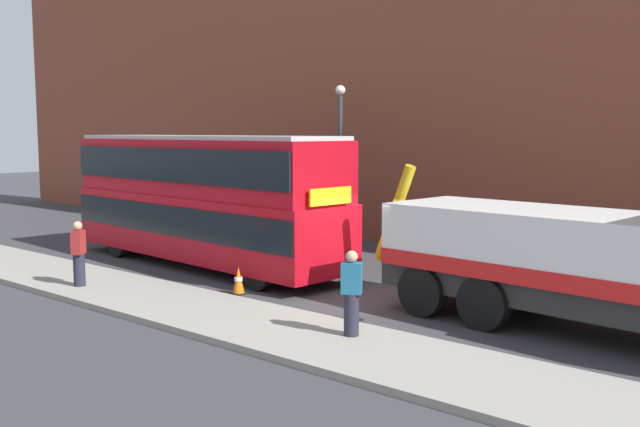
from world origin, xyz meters
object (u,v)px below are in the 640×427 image
double_decker_bus (202,195)px  traffic_cone_near_bus (239,281)px  street_lamp (340,151)px  recovery_tow_truck (611,254)px  pedestrian_onlooker (79,254)px  traffic_cone_midway (352,306)px  pedestrian_bystander (351,294)px

double_decker_bus → traffic_cone_near_bus: size_ratio=15.52×
double_decker_bus → street_lamp: street_lamp is taller
recovery_tow_truck → pedestrian_onlooker: recovery_tow_truck is taller
pedestrian_onlooker → traffic_cone_near_bus: bearing=-0.2°
recovery_tow_truck → street_lamp: size_ratio=1.75×
pedestrian_onlooker → recovery_tow_truck: bearing=-15.9°
double_decker_bus → street_lamp: size_ratio=1.92×
traffic_cone_midway → double_decker_bus: bearing=163.9°
recovery_tow_truck → double_decker_bus: double_decker_bus is taller
traffic_cone_near_bus → double_decker_bus: bearing=151.6°
traffic_cone_midway → street_lamp: bearing=130.1°
pedestrian_bystander → pedestrian_onlooker: bearing=65.8°
recovery_tow_truck → pedestrian_bystander: 5.23m
recovery_tow_truck → traffic_cone_near_bus: (-8.67, -1.98, -1.42)m
pedestrian_bystander → traffic_cone_midway: size_ratio=2.38×
pedestrian_onlooker → pedestrian_bystander: size_ratio=1.00×
recovery_tow_truck → traffic_cone_midway: (-4.83, -2.15, -1.42)m
recovery_tow_truck → pedestrian_bystander: bearing=-133.3°
traffic_cone_midway → street_lamp: size_ratio=0.12×
pedestrian_onlooker → pedestrian_bystander: (8.25, 0.98, 0.00)m
recovery_tow_truck → traffic_cone_midway: bearing=-151.5°
pedestrian_onlooker → traffic_cone_midway: pedestrian_onlooker is taller
street_lamp → recovery_tow_truck: bearing=-26.7°
recovery_tow_truck → double_decker_bus: bearing=-175.7°
double_decker_bus → pedestrian_bystander: (8.56, -3.51, -1.25)m
double_decker_bus → traffic_cone_near_bus: 4.64m
street_lamp → traffic_cone_midway: bearing=-49.9°
street_lamp → pedestrian_bystander: bearing=-50.3°
double_decker_bus → pedestrian_onlooker: double_decker_bus is taller
pedestrian_onlooker → traffic_cone_near_bus: (3.41, 2.48, -0.64)m
double_decker_bus → traffic_cone_near_bus: double_decker_bus is taller
pedestrian_onlooker → pedestrian_bystander: same height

